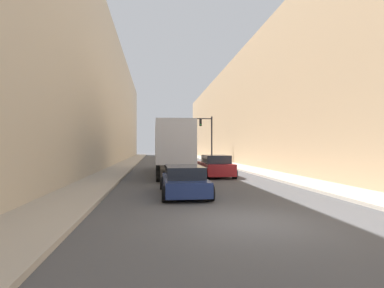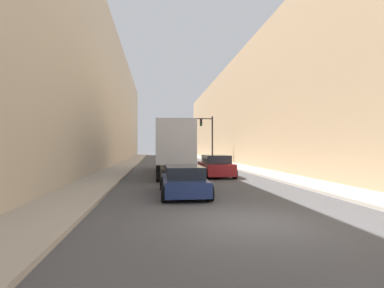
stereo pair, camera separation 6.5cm
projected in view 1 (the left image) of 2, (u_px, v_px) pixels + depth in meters
name	position (u px, v px, depth m)	size (l,w,h in m)	color
ground_plane	(251.00, 223.00, 8.56)	(200.00, 200.00, 0.00)	#4C4C4F
sidewalk_right	(222.00, 163.00, 39.09)	(2.44, 80.00, 0.15)	#B2A899
sidewalk_left	(128.00, 163.00, 37.57)	(2.44, 80.00, 0.15)	#B2A899
building_right	(253.00, 112.00, 39.67)	(6.00, 80.00, 13.57)	tan
building_left	(93.00, 100.00, 37.11)	(6.00, 80.00, 15.97)	beige
semi_truck	(170.00, 146.00, 24.30)	(2.43, 13.82, 3.86)	silver
sedan_car	(184.00, 181.00, 13.55)	(2.08, 4.71, 1.31)	navy
suv_car	(215.00, 166.00, 21.85)	(2.18, 4.91, 1.57)	maroon
traffic_signal_gantry	(199.00, 130.00, 39.02)	(6.05, 0.35, 6.13)	black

